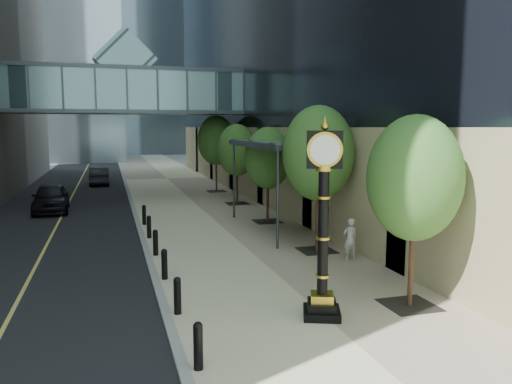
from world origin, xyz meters
The scene contains 13 objects.
ground centered at (0.00, 0.00, 0.00)m, with size 320.00×320.00×0.00m, color gray.
road centered at (-7.00, 40.00, 0.01)m, with size 8.00×180.00×0.02m, color black.
sidewalk centered at (1.00, 40.00, 0.03)m, with size 8.00×180.00×0.06m, color beige.
curb centered at (-3.00, 40.00, 0.04)m, with size 0.25×180.00×0.07m, color gray.
distant_tower_c centered at (-6.00, 120.00, 32.50)m, with size 22.00×22.00×65.00m, color #A3C0CE.
skywalk centered at (-3.00, 28.00, 7.71)m, with size 17.00×4.20×5.80m.
entrance_canopy centered at (3.48, 14.00, 4.19)m, with size 3.00×8.00×4.38m.
bollard_row centered at (-2.70, 9.00, 0.51)m, with size 0.20×16.20×0.90m.
street_trees centered at (3.60, 16.34, 3.75)m, with size 2.84×28.71×5.84m.
street_clock centered at (0.90, 2.92, 2.26)m, with size 1.23×1.23×5.08m.
pedestrian centered at (4.21, 7.82, 0.86)m, with size 0.58×0.38×1.59m, color #B8B4A9.
car_near centered at (-7.72, 22.90, 0.85)m, with size 1.97×4.90×1.67m, color black.
car_far centered at (-5.22, 36.82, 0.78)m, with size 1.62×4.63×1.53m, color black.
Camera 1 is at (-4.31, -8.65, 5.01)m, focal length 35.00 mm.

